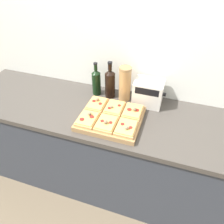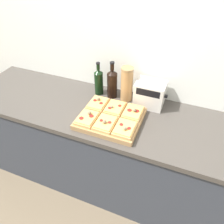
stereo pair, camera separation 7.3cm
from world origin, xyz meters
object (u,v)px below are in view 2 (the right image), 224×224
cutting_board (110,119)px  grain_jar_tall (127,84)px  toaster_oven (150,94)px  olive_oil_bottle (99,81)px  wine_bottle (112,83)px

cutting_board → grain_jar_tall: size_ratio=1.54×
toaster_oven → grain_jar_tall: bearing=179.7°
olive_oil_bottle → toaster_oven: olive_oil_bottle is taller
cutting_board → olive_oil_bottle: 0.39m
cutting_board → grain_jar_tall: 0.33m
olive_oil_bottle → wine_bottle: bearing=0.0°
olive_oil_bottle → cutting_board: bearing=-52.9°
grain_jar_tall → toaster_oven: size_ratio=1.16×
cutting_board → wine_bottle: 0.34m
olive_oil_bottle → grain_jar_tall: bearing=0.0°
wine_bottle → grain_jar_tall: (0.12, 0.00, 0.02)m
wine_bottle → toaster_oven: size_ratio=1.26×
cutting_board → olive_oil_bottle: size_ratio=1.55×
cutting_board → wine_bottle: (-0.11, 0.30, 0.11)m
olive_oil_bottle → toaster_oven: bearing=-0.1°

